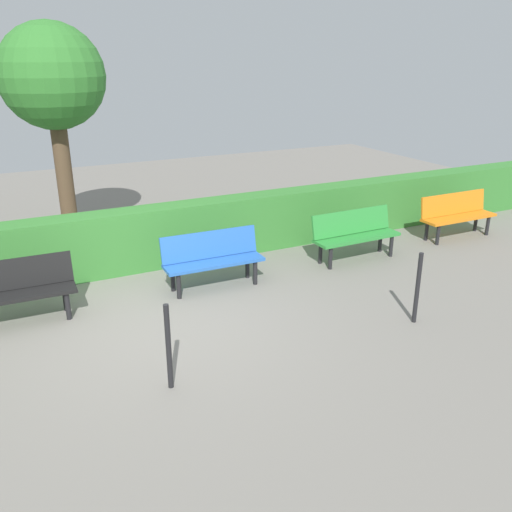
{
  "coord_description": "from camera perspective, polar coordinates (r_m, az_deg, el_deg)",
  "views": [
    {
      "loc": [
        1.69,
        6.43,
        3.43
      ],
      "look_at": [
        -1.72,
        -0.42,
        0.55
      ],
      "focal_mm": 37.84,
      "sensor_mm": 36.0,
      "label": 1
    }
  ],
  "objects": [
    {
      "name": "bench_black",
      "position": [
        7.91,
        -23.74,
        -3.14
      ],
      "size": [
        1.44,
        0.49,
        0.86
      ],
      "rotation": [
        0.0,
        0.0,
        -0.03
      ],
      "color": "black",
      "rests_on": "ground_plane"
    },
    {
      "name": "bench_green",
      "position": [
        9.63,
        10.4,
        2.45
      ],
      "size": [
        1.63,
        0.5,
        0.86
      ],
      "rotation": [
        0.0,
        0.0,
        0.02
      ],
      "color": "#2D8C38",
      "rests_on": "ground_plane"
    },
    {
      "name": "bench_blue",
      "position": [
        8.36,
        -4.64,
        -0.11
      ],
      "size": [
        1.56,
        0.5,
        0.86
      ],
      "rotation": [
        0.0,
        0.0,
        -0.02
      ],
      "color": "blue",
      "rests_on": "ground_plane"
    },
    {
      "name": "ground_plane",
      "position": [
        7.48,
        -10.51,
        -7.04
      ],
      "size": [
        23.22,
        23.22,
        0.0
      ],
      "primitive_type": "plane",
      "color": "gray"
    },
    {
      "name": "railing_post_mid",
      "position": [
        7.51,
        16.7,
        -3.28
      ],
      "size": [
        0.06,
        0.06,
        1.0
      ],
      "primitive_type": "cylinder",
      "color": "black",
      "rests_on": "ground_plane"
    },
    {
      "name": "railing_post_far",
      "position": [
        5.9,
        -9.23,
        -9.47
      ],
      "size": [
        0.06,
        0.06,
        1.0
      ],
      "primitive_type": "cylinder",
      "color": "black",
      "rests_on": "ground_plane"
    },
    {
      "name": "bench_orange",
      "position": [
        11.36,
        20.44,
        4.27
      ],
      "size": [
        1.63,
        0.45,
        0.86
      ],
      "rotation": [
        0.0,
        0.0,
        0.0
      ],
      "color": "orange",
      "rests_on": "ground_plane"
    },
    {
      "name": "hedge_row",
      "position": [
        9.47,
        -7.43,
        2.5
      ],
      "size": [
        19.22,
        0.51,
        1.03
      ],
      "primitive_type": "cube",
      "color": "#387F33",
      "rests_on": "ground_plane"
    },
    {
      "name": "tree_near",
      "position": [
        10.65,
        -20.74,
        17.02
      ],
      "size": [
        1.86,
        1.86,
        3.99
      ],
      "color": "brown",
      "rests_on": "ground_plane"
    }
  ]
}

